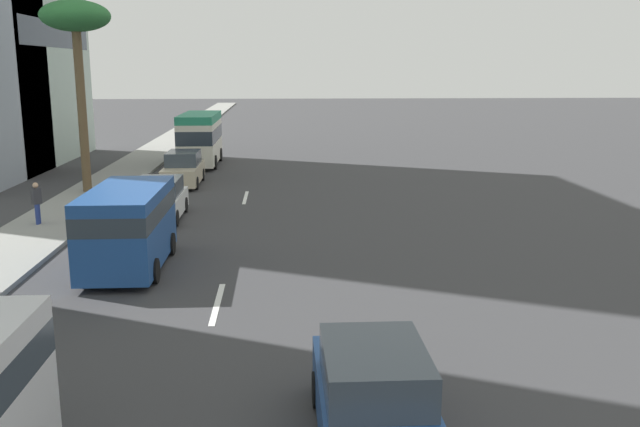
{
  "coord_description": "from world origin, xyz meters",
  "views": [
    {
      "loc": [
        -3.66,
        -1.69,
        5.97
      ],
      "look_at": [
        18.31,
        -2.94,
        1.26
      ],
      "focal_mm": 38.52,
      "sensor_mm": 36.0,
      "label": 1
    }
  ],
  "objects_px": {
    "pedestrian_mid_block": "(37,201)",
    "car_third": "(183,169)",
    "car_second": "(158,200)",
    "van_lead": "(128,223)",
    "palm_tree": "(76,24)",
    "minibus_sixth": "(200,137)",
    "car_fifth": "(373,398)"
  },
  "relations": [
    {
      "from": "minibus_sixth",
      "to": "car_fifth",
      "type": "bearing_deg",
      "value": 11.07
    },
    {
      "from": "car_second",
      "to": "car_fifth",
      "type": "height_order",
      "value": "car_fifth"
    },
    {
      "from": "van_lead",
      "to": "car_second",
      "type": "xyz_separation_m",
      "value": [
        6.95,
        0.33,
        -0.64
      ]
    },
    {
      "from": "palm_tree",
      "to": "car_second",
      "type": "bearing_deg",
      "value": -142.68
    },
    {
      "from": "car_second",
      "to": "car_fifth",
      "type": "xyz_separation_m",
      "value": [
        -17.21,
        -6.34,
        0.04
      ]
    },
    {
      "from": "car_fifth",
      "to": "pedestrian_mid_block",
      "type": "relative_size",
      "value": 2.58
    },
    {
      "from": "car_second",
      "to": "pedestrian_mid_block",
      "type": "height_order",
      "value": "pedestrian_mid_block"
    },
    {
      "from": "van_lead",
      "to": "palm_tree",
      "type": "bearing_deg",
      "value": -159.71
    },
    {
      "from": "pedestrian_mid_block",
      "to": "minibus_sixth",
      "type": "bearing_deg",
      "value": 27.91
    },
    {
      "from": "car_fifth",
      "to": "minibus_sixth",
      "type": "distance_m",
      "value": 33.31
    },
    {
      "from": "car_fifth",
      "to": "pedestrian_mid_block",
      "type": "bearing_deg",
      "value": 33.76
    },
    {
      "from": "car_second",
      "to": "palm_tree",
      "type": "distance_m",
      "value": 10.11
    },
    {
      "from": "minibus_sixth",
      "to": "car_second",
      "type": "bearing_deg",
      "value": 0.2
    },
    {
      "from": "van_lead",
      "to": "minibus_sixth",
      "type": "xyz_separation_m",
      "value": [
        22.42,
        0.38,
        0.33
      ]
    },
    {
      "from": "van_lead",
      "to": "car_third",
      "type": "height_order",
      "value": "van_lead"
    },
    {
      "from": "van_lead",
      "to": "pedestrian_mid_block",
      "type": "relative_size",
      "value": 3.16
    },
    {
      "from": "car_second",
      "to": "car_third",
      "type": "bearing_deg",
      "value": -179.15
    },
    {
      "from": "van_lead",
      "to": "car_fifth",
      "type": "relative_size",
      "value": 1.22
    },
    {
      "from": "van_lead",
      "to": "car_fifth",
      "type": "height_order",
      "value": "van_lead"
    },
    {
      "from": "car_third",
      "to": "minibus_sixth",
      "type": "xyz_separation_m",
      "value": [
        7.31,
        -0.07,
        0.93
      ]
    },
    {
      "from": "car_second",
      "to": "palm_tree",
      "type": "xyz_separation_m",
      "value": [
        5.71,
        4.35,
        7.12
      ]
    },
    {
      "from": "car_third",
      "to": "minibus_sixth",
      "type": "relative_size",
      "value": 0.69
    },
    {
      "from": "pedestrian_mid_block",
      "to": "palm_tree",
      "type": "height_order",
      "value": "palm_tree"
    },
    {
      "from": "pedestrian_mid_block",
      "to": "car_third",
      "type": "bearing_deg",
      "value": 18.3
    },
    {
      "from": "van_lead",
      "to": "palm_tree",
      "type": "relative_size",
      "value": 0.57
    },
    {
      "from": "car_fifth",
      "to": "palm_tree",
      "type": "distance_m",
      "value": 26.26
    },
    {
      "from": "van_lead",
      "to": "car_third",
      "type": "bearing_deg",
      "value": -178.3
    },
    {
      "from": "car_second",
      "to": "minibus_sixth",
      "type": "xyz_separation_m",
      "value": [
        15.47,
        0.06,
        0.97
      ]
    },
    {
      "from": "car_second",
      "to": "car_fifth",
      "type": "bearing_deg",
      "value": 20.21
    },
    {
      "from": "car_second",
      "to": "car_third",
      "type": "height_order",
      "value": "car_third"
    },
    {
      "from": "van_lead",
      "to": "minibus_sixth",
      "type": "relative_size",
      "value": 0.78
    },
    {
      "from": "car_second",
      "to": "pedestrian_mid_block",
      "type": "distance_m",
      "value": 4.49
    }
  ]
}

